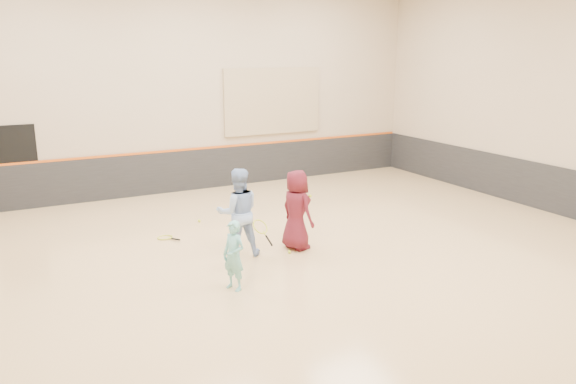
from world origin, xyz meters
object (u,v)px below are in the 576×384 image
girl (234,256)px  spare_racket (165,236)px  instructor (238,212)px  young_man (297,210)px

girl → spare_racket: size_ratio=1.60×
girl → instructor: instructor is taller
instructor → young_man: 1.23m
young_man → girl: bearing=111.0°
spare_racket → girl: bearing=-84.2°
girl → young_man: young_man is taller
instructor → spare_racket: 2.19m
girl → young_man: (1.94, 1.31, 0.22)m
girl → spare_racket: (-0.33, 3.23, -0.57)m
instructor → young_man: (1.22, -0.19, -0.06)m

